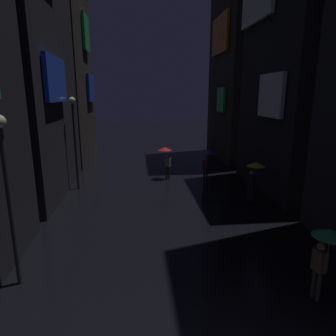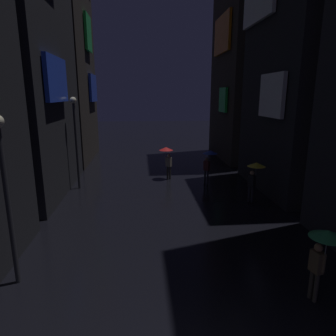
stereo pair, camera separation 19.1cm
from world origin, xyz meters
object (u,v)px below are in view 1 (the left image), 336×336
pedestrian_near_crossing_green (327,245)px  pedestrian_foreground_right_yellow (254,171)px  pedestrian_midstreet_centre_blue (208,157)px  streetlamp_left_far (75,133)px  pedestrian_foreground_left_red (166,154)px  streetlamp_left_near (7,182)px

pedestrian_near_crossing_green → pedestrian_foreground_right_yellow: 7.67m
pedestrian_midstreet_centre_blue → streetlamp_left_far: size_ratio=0.40×
streetlamp_left_far → pedestrian_midstreet_centre_blue: bearing=1.9°
pedestrian_foreground_left_red → pedestrian_foreground_right_yellow: bearing=-50.4°
pedestrian_midstreet_centre_blue → pedestrian_foreground_left_red: size_ratio=1.00×
pedestrian_near_crossing_green → streetlamp_left_far: 13.78m
pedestrian_near_crossing_green → streetlamp_left_far: (-8.32, 10.85, 1.66)m
pedestrian_foreground_left_red → pedestrian_near_crossing_green: bearing=-76.6°
pedestrian_near_crossing_green → pedestrian_foreground_right_yellow: bearing=82.0°
pedestrian_near_crossing_green → streetlamp_left_near: size_ratio=0.43×
pedestrian_foreground_right_yellow → pedestrian_foreground_left_red: bearing=129.6°
pedestrian_midstreet_centre_blue → pedestrian_near_crossing_green: same height
pedestrian_foreground_right_yellow → streetlamp_left_far: bearing=160.9°
pedestrian_midstreet_centre_blue → streetlamp_left_near: streetlamp_left_near is taller
pedestrian_foreground_right_yellow → streetlamp_left_near: 11.22m
streetlamp_left_near → streetlamp_left_far: streetlamp_left_far is taller
pedestrian_foreground_left_red → streetlamp_left_near: (-5.36, -10.82, 1.46)m
pedestrian_foreground_right_yellow → pedestrian_foreground_left_red: (-4.03, 4.87, 0.00)m
pedestrian_foreground_right_yellow → streetlamp_left_near: bearing=-147.6°
pedestrian_midstreet_centre_blue → streetlamp_left_far: 8.01m
pedestrian_near_crossing_green → streetlamp_left_near: bearing=168.9°
pedestrian_near_crossing_green → pedestrian_foreground_left_red: size_ratio=1.00×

